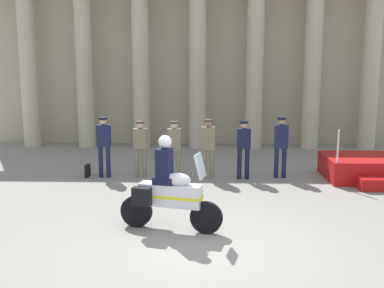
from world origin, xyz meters
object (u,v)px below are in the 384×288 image
object	(u,v)px
officer_in_row_4	(244,145)
briefcase_on_ground	(88,171)
officer_in_row_2	(174,145)
officer_in_row_3	(208,144)
officer_in_row_5	(281,142)
reviewing_stand	(372,169)
motorcycle_with_rider	(167,191)
officer_in_row_1	(140,144)
officer_in_row_0	(104,142)

from	to	relation	value
officer_in_row_4	briefcase_on_ground	size ratio (longest dim) A/B	4.63
officer_in_row_2	officer_in_row_3	bearing A→B (deg)	-178.89
officer_in_row_2	officer_in_row_5	size ratio (longest dim) A/B	0.94
reviewing_stand	motorcycle_with_rider	distance (m)	6.88
officer_in_row_2	officer_in_row_3	world-z (taller)	officer_in_row_3
officer_in_row_1	officer_in_row_2	bearing A→B (deg)	171.99
officer_in_row_4	officer_in_row_0	bearing A→B (deg)	-1.51
officer_in_row_0	officer_in_row_5	xyz separation A→B (m)	(5.07, 0.11, 0.00)
reviewing_stand	officer_in_row_4	distance (m)	3.71
officer_in_row_1	reviewing_stand	bearing A→B (deg)	178.81
officer_in_row_2	officer_in_row_1	bearing A→B (deg)	-8.01
briefcase_on_ground	reviewing_stand	bearing A→B (deg)	-0.35
officer_in_row_5	officer_in_row_4	bearing A→B (deg)	8.58
reviewing_stand	officer_in_row_3	world-z (taller)	officer_in_row_3
officer_in_row_0	officer_in_row_2	world-z (taller)	officer_in_row_0
officer_in_row_4	officer_in_row_5	xyz separation A→B (m)	(1.08, 0.17, 0.05)
officer_in_row_3	reviewing_stand	bearing A→B (deg)	179.78
officer_in_row_2	briefcase_on_ground	world-z (taller)	officer_in_row_2
officer_in_row_5	briefcase_on_ground	world-z (taller)	officer_in_row_5
officer_in_row_0	briefcase_on_ground	xyz separation A→B (m)	(-0.51, 0.04, -0.85)
officer_in_row_3	briefcase_on_ground	bearing A→B (deg)	-1.83
reviewing_stand	officer_in_row_2	bearing A→B (deg)	-179.42
reviewing_stand	motorcycle_with_rider	size ratio (longest dim) A/B	1.25
officer_in_row_1	officer_in_row_2	xyz separation A→B (m)	(0.99, -0.13, 0.01)
officer_in_row_1	officer_in_row_3	world-z (taller)	officer_in_row_3
officer_in_row_2	officer_in_row_5	xyz separation A→B (m)	(3.04, 0.17, 0.06)
officer_in_row_0	officer_in_row_2	size ratio (longest dim) A/B	1.06
officer_in_row_3	briefcase_on_ground	distance (m)	3.60
reviewing_stand	officer_in_row_0	world-z (taller)	officer_in_row_0
officer_in_row_1	briefcase_on_ground	bearing A→B (deg)	0.28
officer_in_row_0	officer_in_row_1	world-z (taller)	officer_in_row_0
reviewing_stand	officer_in_row_0	distance (m)	7.68
officer_in_row_3	officer_in_row_4	xyz separation A→B (m)	(1.00, -0.03, -0.02)
officer_in_row_3	officer_in_row_0	bearing A→B (deg)	-1.28
officer_in_row_0	motorcycle_with_rider	distance (m)	4.70
officer_in_row_0	officer_in_row_1	xyz separation A→B (m)	(1.04, 0.06, -0.07)
officer_in_row_2	briefcase_on_ground	size ratio (longest dim) A/B	4.59
reviewing_stand	officer_in_row_5	xyz separation A→B (m)	(-2.57, 0.12, 0.72)
officer_in_row_0	motorcycle_with_rider	size ratio (longest dim) A/B	0.85
officer_in_row_3	briefcase_on_ground	size ratio (longest dim) A/B	4.75
officer_in_row_2	officer_in_row_5	distance (m)	3.05
officer_in_row_2	officer_in_row_3	xyz separation A→B (m)	(0.97, 0.03, 0.03)
officer_in_row_3	officer_in_row_5	size ratio (longest dim) A/B	0.97
officer_in_row_3	officer_in_row_5	bearing A→B (deg)	-176.58
officer_in_row_4	briefcase_on_ground	xyz separation A→B (m)	(-4.51, 0.11, -0.81)
officer_in_row_2	motorcycle_with_rider	bearing A→B (deg)	91.52
officer_in_row_0	officer_in_row_4	xyz separation A→B (m)	(4.00, -0.07, -0.05)
reviewing_stand	officer_in_row_5	size ratio (longest dim) A/B	1.47
officer_in_row_3	briefcase_on_ground	world-z (taller)	officer_in_row_3
reviewing_stand	officer_in_row_5	distance (m)	2.67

